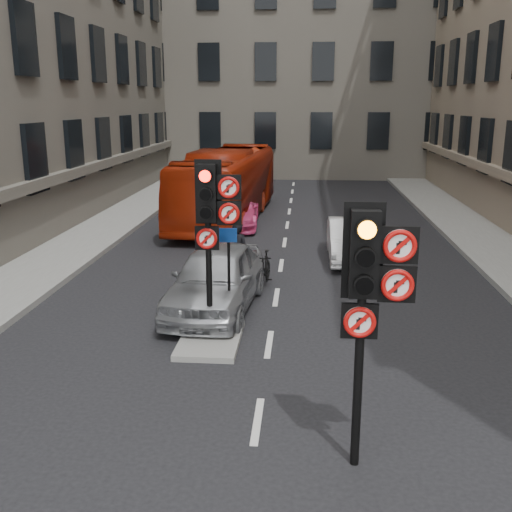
% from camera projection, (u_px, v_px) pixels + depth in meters
% --- Properties ---
extents(ground, '(120.00, 120.00, 0.00)m').
position_uv_depth(ground, '(245.00, 506.00, 7.28)').
color(ground, black).
rests_on(ground, ground).
extents(pavement_left, '(3.00, 50.00, 0.16)m').
position_uv_depth(pavement_left, '(61.00, 250.00, 19.40)').
color(pavement_left, gray).
rests_on(pavement_left, ground).
extents(centre_island, '(1.20, 2.00, 0.12)m').
position_uv_depth(centre_island, '(210.00, 340.00, 12.19)').
color(centre_island, gray).
rests_on(centre_island, ground).
extents(building_far, '(30.00, 14.00, 20.00)m').
position_uv_depth(building_far, '(298.00, 23.00, 41.41)').
color(building_far, '#656055').
rests_on(building_far, ground).
extents(signal_near, '(0.91, 0.40, 3.58)m').
position_uv_depth(signal_near, '(370.00, 282.00, 7.47)').
color(signal_near, black).
rests_on(signal_near, ground).
extents(signal_far, '(0.91, 0.40, 3.58)m').
position_uv_depth(signal_far, '(212.00, 212.00, 11.50)').
color(signal_far, black).
rests_on(signal_far, centre_island).
extents(car_silver, '(2.19, 4.64, 1.53)m').
position_uv_depth(car_silver, '(216.00, 278.00, 13.95)').
color(car_silver, '#9FA2A6').
rests_on(car_silver, ground).
extents(car_white, '(1.32, 3.74, 1.23)m').
position_uv_depth(car_white, '(350.00, 240.00, 18.40)').
color(car_white, silver).
rests_on(car_white, ground).
extents(car_pink, '(1.96, 4.34, 1.23)m').
position_uv_depth(car_pink, '(236.00, 210.00, 23.39)').
color(car_pink, '#EC4586').
rests_on(car_pink, ground).
extents(bus_red, '(3.27, 10.57, 2.90)m').
position_uv_depth(bus_red, '(227.00, 185.00, 24.36)').
color(bus_red, '#9C220B').
rests_on(bus_red, ground).
extents(motorcycle, '(0.60, 1.59, 0.93)m').
position_uv_depth(motorcycle, '(265.00, 269.00, 15.77)').
color(motorcycle, black).
rests_on(motorcycle, ground).
extents(motorcyclist, '(0.71, 0.57, 1.68)m').
position_uv_depth(motorcyclist, '(238.00, 252.00, 16.07)').
color(motorcyclist, black).
rests_on(motorcyclist, ground).
extents(info_sign, '(0.37, 0.12, 2.12)m').
position_uv_depth(info_sign, '(229.00, 263.00, 12.51)').
color(info_sign, black).
rests_on(info_sign, centre_island).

